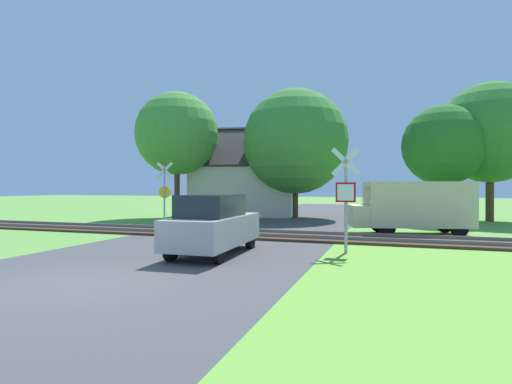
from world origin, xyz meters
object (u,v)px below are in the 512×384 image
at_px(tree_far, 490,133).
at_px(mail_truck, 413,205).
at_px(parked_car, 214,224).
at_px(house, 245,188).
at_px(crossing_sign_far, 165,190).
at_px(tree_center, 295,142).
at_px(stop_sign_near, 346,194).
at_px(tree_left, 177,134).
at_px(tree_right, 443,145).

bearing_deg(tree_far, mail_truck, -118.77).
distance_m(tree_far, parked_car, 19.60).
height_order(house, mail_truck, house).
relative_size(crossing_sign_far, tree_far, 0.41).
distance_m(crossing_sign_far, tree_center, 9.57).
distance_m(crossing_sign_far, tree_far, 19.12).
xyz_separation_m(stop_sign_near, tree_far, (6.88, 14.44, 3.44)).
xyz_separation_m(tree_far, tree_left, (-18.90, -3.50, 0.30)).
bearing_deg(stop_sign_near, tree_right, -103.55).
xyz_separation_m(stop_sign_near, tree_left, (-12.02, 10.93, 3.74)).
bearing_deg(crossing_sign_far, tree_right, 10.01).
xyz_separation_m(stop_sign_near, mail_truck, (2.19, 5.90, -0.56)).
bearing_deg(tree_far, tree_center, -174.52).
xyz_separation_m(tree_right, mail_truck, (-2.02, -7.20, -3.21)).
xyz_separation_m(tree_left, mail_truck, (14.21, -5.03, -4.29)).
bearing_deg(house, tree_far, -13.97).
height_order(crossing_sign_far, parked_car, crossing_sign_far).
distance_m(tree_left, parked_car, 15.65).
height_order(tree_right, tree_far, tree_far).
height_order(mail_truck, parked_car, mail_truck).
bearing_deg(tree_right, tree_left, -172.39).
bearing_deg(mail_truck, tree_left, 56.72).
xyz_separation_m(crossing_sign_far, tree_center, (5.35, 7.30, 3.12)).
relative_size(crossing_sign_far, tree_left, 0.41).
xyz_separation_m(tree_right, tree_left, (-16.23, -2.17, 1.09)).
relative_size(house, parked_car, 2.08).
relative_size(house, tree_center, 1.00).
xyz_separation_m(tree_right, parked_car, (-7.91, -14.59, -3.55)).
bearing_deg(crossing_sign_far, mail_truck, -17.12).
distance_m(mail_truck, parked_car, 9.45).
bearing_deg(mail_truck, stop_sign_near, 145.87).
distance_m(stop_sign_near, tree_left, 16.67).
bearing_deg(tree_center, tree_right, -1.52).
bearing_deg(parked_car, tree_right, 59.59).
bearing_deg(house, tree_right, -20.35).
distance_m(stop_sign_near, mail_truck, 6.32).
xyz_separation_m(tree_center, mail_truck, (6.80, -7.44, -3.77)).
height_order(tree_center, tree_left, tree_center).
distance_m(crossing_sign_far, parked_car, 9.84).
bearing_deg(parked_car, tree_far, 54.47).
relative_size(stop_sign_near, tree_center, 0.38).
bearing_deg(tree_far, house, 177.17).
bearing_deg(tree_far, crossing_sign_far, -153.48).
height_order(house, tree_center, tree_center).
bearing_deg(house, tree_left, -138.02).
relative_size(tree_left, parked_car, 2.04).
height_order(stop_sign_near, crossing_sign_far, crossing_sign_far).
relative_size(stop_sign_near, crossing_sign_far, 0.96).
bearing_deg(crossing_sign_far, tree_center, 37.29).
distance_m(tree_far, tree_left, 19.22).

